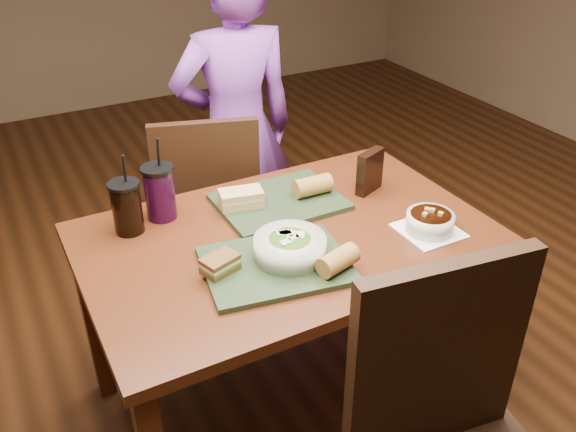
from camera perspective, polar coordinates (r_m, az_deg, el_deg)
The scene contains 15 objects.
ground at distance 2.45m, azimuth 0.00°, elevation -16.72°, with size 6.00×6.00×0.00m, color #381C0B.
dining_table at distance 2.01m, azimuth 0.00°, elevation -3.93°, with size 1.30×0.85×0.75m.
chair_far at distance 2.56m, azimuth -8.15°, elevation 0.67°, with size 0.52×0.53×0.95m.
diner at distance 2.69m, azimuth -4.87°, elevation 7.79°, with size 0.55×0.36×1.51m, color purple.
tray_near at distance 1.80m, azimuth -1.14°, elevation -4.62°, with size 0.42×0.32×0.02m, color #23351D.
tray_far at distance 2.13m, azimuth -0.83°, elevation 1.35°, with size 0.42×0.32×0.02m, color #23351D.
salad_bowl at distance 1.81m, azimuth 0.18°, elevation -2.82°, with size 0.22×0.22×0.07m.
soup_bowl at distance 2.01m, azimuth 13.14°, elevation -0.54°, with size 0.19×0.19×0.08m.
sandwich_near at distance 1.76m, azimuth -6.37°, elevation -4.48°, with size 0.12×0.10×0.05m.
sandwich_far at distance 2.08m, azimuth -4.41°, elevation 1.67°, with size 0.16×0.11×0.06m.
baguette_near at distance 1.76m, azimuth 4.69°, elevation -4.16°, with size 0.06×0.06×0.13m, color #AD7533.
baguette_far at distance 2.14m, azimuth 2.32°, elevation 2.85°, with size 0.07×0.07×0.13m, color #AD7533.
cup_cola at distance 2.00m, azimuth -14.85°, elevation 0.82°, with size 0.10×0.10×0.27m.
cup_berry at distance 2.05m, azimuth -11.92°, elevation 2.21°, with size 0.11×0.11×0.29m.
chip_bag at distance 2.20m, azimuth 7.66°, elevation 4.15°, with size 0.12×0.04×0.16m, color black.
Camera 1 is at (-0.78, -1.45, 1.81)m, focal length 38.00 mm.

